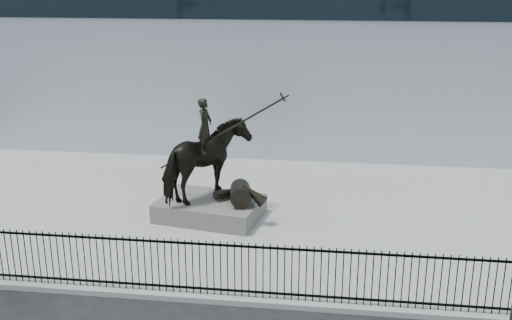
# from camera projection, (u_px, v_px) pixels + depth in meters

# --- Properties ---
(plaza) EXTENTS (30.00, 12.00, 0.15)m
(plaza) POSITION_uv_depth(u_px,v_px,m) (248.00, 212.00, 20.81)
(plaza) COLOR #999997
(plaza) RESTS_ON ground
(building) EXTENTS (44.00, 14.00, 9.00)m
(building) POSITION_uv_depth(u_px,v_px,m) (283.00, 43.00, 31.79)
(building) COLOR silver
(building) RESTS_ON ground
(picket_fence) EXTENTS (22.10, 0.10, 1.50)m
(picket_fence) POSITION_uv_depth(u_px,v_px,m) (214.00, 268.00, 15.12)
(picket_fence) COLOR black
(picket_fence) RESTS_ON plaza
(statue_plinth) EXTENTS (3.68, 2.84, 0.62)m
(statue_plinth) POSITION_uv_depth(u_px,v_px,m) (210.00, 208.00, 20.13)
(statue_plinth) COLOR #5C5954
(statue_plinth) RESTS_ON plaza
(equestrian_statue) EXTENTS (4.22, 2.99, 3.62)m
(equestrian_statue) POSITION_uv_depth(u_px,v_px,m) (211.00, 163.00, 19.63)
(equestrian_statue) COLOR black
(equestrian_statue) RESTS_ON statue_plinth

